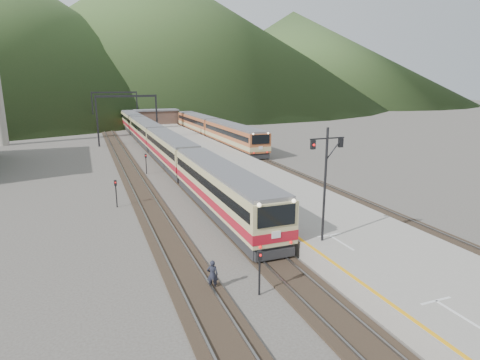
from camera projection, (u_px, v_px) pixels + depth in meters
name	position (u px, v px, depth m)	size (l,w,h in m)	color
ground	(348.00, 331.00, 16.54)	(400.00, 400.00, 0.00)	#47423D
track_main	(164.00, 159.00, 52.75)	(2.60, 200.00, 0.23)	black
track_far	(125.00, 162.00, 51.00)	(2.60, 200.00, 0.23)	black
track_second	(245.00, 154.00, 56.79)	(2.60, 200.00, 0.23)	black
platform	(209.00, 156.00, 52.80)	(8.00, 100.00, 1.00)	gray
gantry_near	(127.00, 110.00, 64.02)	(9.55, 0.25, 8.00)	black
gantry_far	(115.00, 103.00, 86.67)	(9.55, 0.25, 8.00)	black
station_shed	(156.00, 116.00, 88.54)	(9.40, 4.40, 3.10)	#4F382E
hill_b	(151.00, 32.00, 226.44)	(220.00, 220.00, 75.00)	#324D23
hill_c	(292.00, 56.00, 239.37)	(160.00, 160.00, 50.00)	#324D23
main_train	(157.00, 140.00, 57.05)	(2.80, 76.91, 3.42)	tan
second_train	(213.00, 129.00, 69.96)	(3.00, 40.79, 3.66)	#A4552E
signal_mast	(326.00, 173.00, 22.42)	(2.20, 0.21, 6.58)	black
short_signal_a	(260.00, 267.00, 18.98)	(0.25, 0.20, 2.27)	black
short_signal_b	(146.00, 161.00, 44.36)	(0.23, 0.18, 2.27)	black
short_signal_c	(116.00, 190.00, 32.52)	(0.23, 0.17, 2.27)	black
worker	(212.00, 275.00, 19.72)	(0.55, 0.36, 1.52)	black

